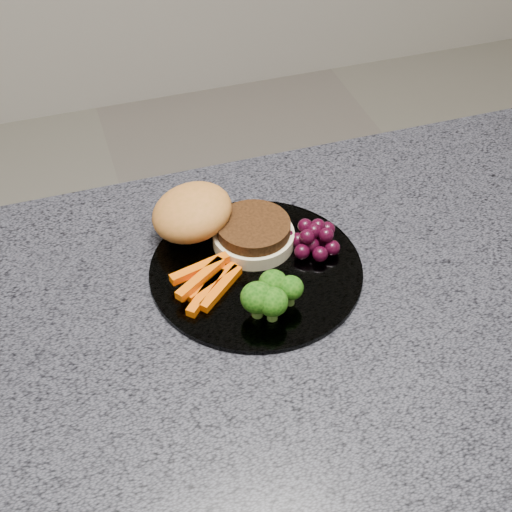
{
  "coord_description": "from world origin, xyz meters",
  "views": [
    {
      "loc": [
        -0.15,
        -0.51,
        1.51
      ],
      "look_at": [
        0.04,
        0.07,
        0.93
      ],
      "focal_mm": 50.0,
      "sensor_mm": 36.0,
      "label": 1
    }
  ],
  "objects": [
    {
      "name": "countertop",
      "position": [
        0.0,
        0.0,
        0.88
      ],
      "size": [
        1.2,
        0.6,
        0.04
      ],
      "primitive_type": "cube",
      "color": "#44444D",
      "rests_on": "island_cabinet"
    },
    {
      "name": "broccoli",
      "position": [
        0.03,
        0.0,
        0.93
      ],
      "size": [
        0.08,
        0.06,
        0.05
      ],
      "rotation": [
        0.0,
        0.0,
        0.41
      ],
      "color": "#5A8831",
      "rests_on": "plate"
    },
    {
      "name": "plate",
      "position": [
        0.04,
        0.07,
        0.9
      ],
      "size": [
        0.26,
        0.26,
        0.01
      ],
      "primitive_type": "cylinder",
      "color": "white",
      "rests_on": "countertop"
    },
    {
      "name": "carrot_sticks",
      "position": [
        -0.03,
        0.06,
        0.91
      ],
      "size": [
        0.09,
        0.08,
        0.02
      ],
      "rotation": [
        0.0,
        0.0,
        0.33
      ],
      "color": "#EB5A03",
      "rests_on": "plate"
    },
    {
      "name": "burger",
      "position": [
        0.0,
        0.14,
        0.93
      ],
      "size": [
        0.2,
        0.18,
        0.06
      ],
      "rotation": [
        0.0,
        0.0,
        -0.4
      ],
      "color": "beige",
      "rests_on": "plate"
    },
    {
      "name": "grape_bunch",
      "position": [
        0.12,
        0.09,
        0.92
      ],
      "size": [
        0.07,
        0.06,
        0.03
      ],
      "rotation": [
        0.0,
        0.0,
        0.08
      ],
      "color": "black",
      "rests_on": "plate"
    }
  ]
}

